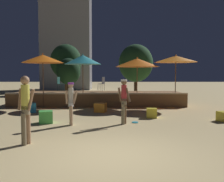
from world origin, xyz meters
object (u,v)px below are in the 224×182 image
object	(u,v)px
background_tree_0	(67,61)
patio_umbrella_0	(138,63)
frisbee_disc	(136,122)
background_tree_1	(69,72)
bistro_chair_0	(60,82)
cube_seat_0	(31,108)
person_3	(72,102)
bistro_chair_1	(103,82)
cube_seat_3	(46,117)
cube_seat_4	(152,113)
person_2	(125,99)
background_tree_2	(136,63)
person_0	(26,106)
cube_seat_2	(101,108)
patio_umbrella_2	(83,60)
patio_umbrella_1	(43,59)
patio_umbrella_3	(176,59)

from	to	relation	value
background_tree_0	patio_umbrella_0	bearing A→B (deg)	-60.48
frisbee_disc	background_tree_1	xyz separation A→B (m)	(-5.05, 13.94, 2.18)
bistro_chair_0	cube_seat_0	bearing A→B (deg)	-175.28
person_3	bistro_chair_1	distance (m)	7.07
patio_umbrella_0	bistro_chair_0	world-z (taller)	patio_umbrella_0
bistro_chair_0	patio_umbrella_0	bearing A→B (deg)	-92.61
cube_seat_3	bistro_chair_0	world-z (taller)	bistro_chair_0
cube_seat_4	person_2	world-z (taller)	person_2
frisbee_disc	background_tree_2	xyz separation A→B (m)	(1.10, 11.40, 2.85)
person_3	background_tree_1	distance (m)	14.70
cube_seat_4	person_0	bearing A→B (deg)	-133.91
cube_seat_2	bistro_chair_1	size ratio (longest dim) A/B	0.72
bistro_chair_0	cube_seat_3	bearing A→B (deg)	-157.65
person_0	background_tree_1	world-z (taller)	background_tree_1
cube_seat_3	person_3	bearing A→B (deg)	-21.42
person_2	person_3	xyz separation A→B (m)	(-2.00, -0.21, -0.08)
person_0	bistro_chair_0	world-z (taller)	person_0
patio_umbrella_2	background_tree_0	distance (m)	11.34
patio_umbrella_2	cube_seat_4	size ratio (longest dim) A/B	6.24
background_tree_0	cube_seat_0	bearing A→B (deg)	-87.36
patio_umbrella_0	cube_seat_2	world-z (taller)	patio_umbrella_0
patio_umbrella_2	frisbee_disc	xyz separation A→B (m)	(2.63, -4.89, -2.76)
bistro_chair_0	background_tree_0	xyz separation A→B (m)	(-1.30, 9.36, 1.85)
cube_seat_2	cube_seat_4	xyz separation A→B (m)	(2.35, -1.66, -0.02)
patio_umbrella_1	person_2	world-z (taller)	patio_umbrella_1
patio_umbrella_1	patio_umbrella_2	world-z (taller)	patio_umbrella_2
patio_umbrella_3	bistro_chair_1	size ratio (longest dim) A/B	3.42
cube_seat_0	background_tree_1	xyz separation A→B (m)	(-0.02, 11.21, 1.97)
cube_seat_0	person_2	xyz separation A→B (m)	(4.57, -3.00, 0.74)
cube_seat_0	person_2	world-z (taller)	person_2
patio_umbrella_2	cube_seat_3	size ratio (longest dim) A/B	4.93
cube_seat_3	person_0	world-z (taller)	person_0
cube_seat_0	person_0	bearing A→B (deg)	-73.02
patio_umbrella_3	frisbee_disc	xyz separation A→B (m)	(-2.78, -4.72, -2.79)
cube_seat_0	person_0	xyz separation A→B (m)	(1.78, -5.81, 0.81)
cube_seat_3	background_tree_2	bearing A→B (deg)	68.02
person_2	background_tree_0	bearing A→B (deg)	-134.81
bistro_chair_1	frisbee_disc	bearing A→B (deg)	38.51
cube_seat_4	person_3	bearing A→B (deg)	-153.54
cube_seat_4	frisbee_disc	world-z (taller)	cube_seat_4
person_0	bistro_chair_1	size ratio (longest dim) A/B	2.08
bistro_chair_1	cube_seat_2	bearing A→B (deg)	25.80
cube_seat_2	background_tree_1	world-z (taller)	background_tree_1
bistro_chair_0	frisbee_disc	size ratio (longest dim) A/B	3.60
cube_seat_4	background_tree_1	size ratio (longest dim) A/B	0.15
person_3	person_0	bearing A→B (deg)	152.73
person_2	background_tree_1	world-z (taller)	background_tree_1
patio_umbrella_2	person_2	bearing A→B (deg)	-67.21
patio_umbrella_3	person_0	world-z (taller)	patio_umbrella_3
bistro_chair_0	person_2	bearing A→B (deg)	-134.80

